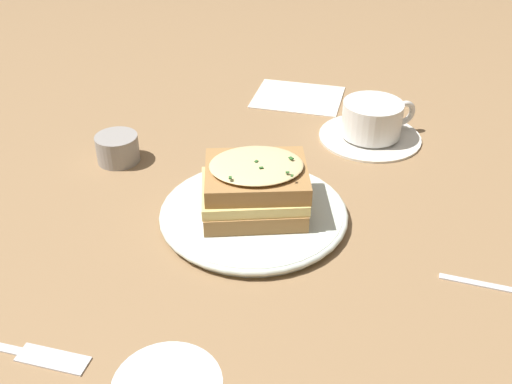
% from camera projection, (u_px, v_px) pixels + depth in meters
% --- Properties ---
extents(ground_plane, '(2.40, 2.40, 0.00)m').
position_uv_depth(ground_plane, '(256.00, 216.00, 0.74)').
color(ground_plane, olive).
extents(dinner_plate, '(0.23, 0.23, 0.01)m').
position_uv_depth(dinner_plate, '(256.00, 214.00, 0.73)').
color(dinner_plate, silver).
rests_on(dinner_plate, ground_plane).
extents(sandwich, '(0.16, 0.15, 0.07)m').
position_uv_depth(sandwich, '(256.00, 188.00, 0.71)').
color(sandwich, '#A37542').
rests_on(sandwich, dinner_plate).
extents(teacup_with_saucer, '(0.15, 0.15, 0.06)m').
position_uv_depth(teacup_with_saucer, '(372.00, 123.00, 0.90)').
color(teacup_with_saucer, silver).
rests_on(teacup_with_saucer, ground_plane).
extents(fork, '(0.18, 0.05, 0.00)m').
position_uv_depth(fork, '(20.00, 351.00, 0.56)').
color(fork, silver).
rests_on(fork, ground_plane).
extents(napkin, '(0.17, 0.15, 0.00)m').
position_uv_depth(napkin, '(298.00, 97.00, 1.03)').
color(napkin, silver).
rests_on(napkin, ground_plane).
extents(condiment_pot, '(0.06, 0.06, 0.04)m').
position_uv_depth(condiment_pot, '(118.00, 148.00, 0.84)').
color(condiment_pot, gray).
rests_on(condiment_pot, ground_plane).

